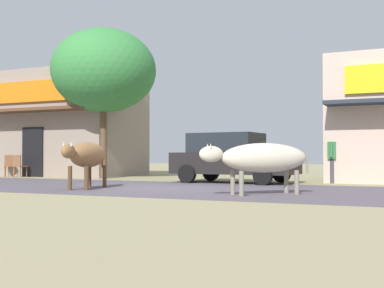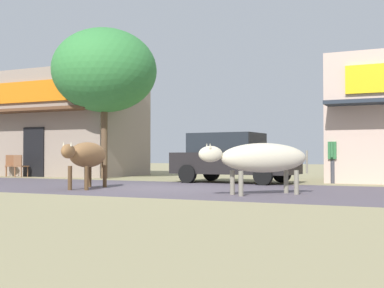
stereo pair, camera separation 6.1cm
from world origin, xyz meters
name	(u,v)px [view 2 (the right image)]	position (x,y,z in m)	size (l,w,h in m)	color
ground	(157,188)	(0.00, 0.00, 0.00)	(80.00, 80.00, 0.00)	#9A9067
asphalt_road	(157,188)	(0.00, 0.00, 0.00)	(72.00, 6.14, 0.00)	#584F5A
storefront_left_cafe	(68,124)	(-8.08, 6.31, 2.33)	(6.31, 4.97, 4.64)	gray
roadside_tree	(105,71)	(-4.63, 4.16, 4.23)	(4.10, 4.10, 5.88)	brown
parked_hatchback_car	(232,157)	(1.00, 3.36, 0.84)	(4.15, 2.16, 1.64)	black
cow_near_brown	(87,155)	(-1.52, -1.16, 0.91)	(1.08, 2.52, 1.26)	brown
cow_far_dark	(262,158)	(3.38, -1.20, 0.84)	(2.26, 2.20, 1.19)	beige
pedestrian_by_shop	(333,155)	(4.08, 4.42, 0.91)	(0.27, 0.61, 1.56)	#3F3F47
cafe_chair_near_tree	(11,164)	(-9.41, 4.12, 0.51)	(0.62, 0.62, 0.92)	brown
cafe_chair_by_doorway	(20,165)	(-8.55, 3.76, 0.51)	(0.46, 0.46, 0.92)	brown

